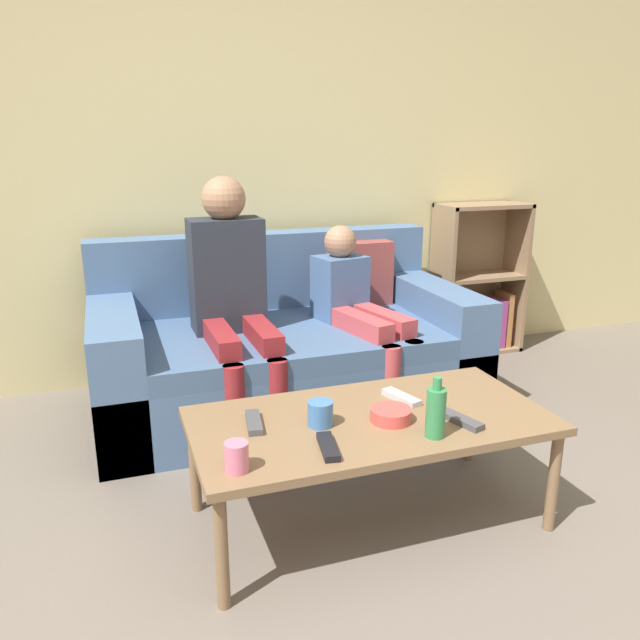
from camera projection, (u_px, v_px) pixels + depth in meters
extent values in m
cube|color=beige|center=(243.00, 147.00, 3.47)|extent=(12.00, 0.06, 2.60)
cube|color=#4C6B93|center=(286.00, 375.00, 3.24)|extent=(1.88, 1.00, 0.33)
cube|color=#466288|center=(290.00, 340.00, 3.09)|extent=(1.44, 0.82, 0.10)
cube|color=#4C6B93|center=(264.00, 270.00, 3.47)|extent=(1.88, 0.18, 0.42)
cube|color=#4C6B93|center=(117.00, 370.00, 2.94)|extent=(0.22, 1.00, 0.59)
cube|color=#4C6B93|center=(429.00, 335.00, 3.46)|extent=(0.22, 1.00, 0.59)
cube|color=#93423D|center=(360.00, 274.00, 3.51)|extent=(0.36, 0.12, 0.36)
cube|color=#8E7051|center=(441.00, 282.00, 3.91)|extent=(0.02, 0.28, 0.96)
cube|color=#8E7051|center=(514.00, 276.00, 4.09)|extent=(0.02, 0.28, 0.96)
cube|color=#8E7051|center=(468.00, 275.00, 4.12)|extent=(0.57, 0.02, 0.96)
cube|color=#8E7051|center=(473.00, 348.00, 4.13)|extent=(0.57, 0.28, 0.02)
cube|color=#8E7051|center=(479.00, 276.00, 3.99)|extent=(0.52, 0.28, 0.02)
cube|color=#8E7051|center=(484.00, 206.00, 3.87)|extent=(0.57, 0.28, 0.02)
cube|color=gold|center=(445.00, 331.00, 4.00)|extent=(0.05, 0.19, 0.26)
cube|color=#6699A8|center=(453.00, 331.00, 4.02)|extent=(0.05, 0.19, 0.25)
cube|color=beige|center=(460.00, 328.00, 4.04)|extent=(0.04, 0.23, 0.27)
cube|color=#232328|center=(469.00, 327.00, 4.06)|extent=(0.06, 0.22, 0.28)
cube|color=beige|center=(478.00, 323.00, 4.07)|extent=(0.06, 0.16, 0.32)
cube|color=red|center=(486.00, 322.00, 4.10)|extent=(0.05, 0.21, 0.32)
cube|color=#993D84|center=(495.00, 322.00, 4.11)|extent=(0.06, 0.18, 0.32)
cube|color=#B77542|center=(503.00, 318.00, 4.13)|extent=(0.04, 0.17, 0.35)
cylinder|color=brown|center=(222.00, 552.00, 1.81)|extent=(0.04, 0.04, 0.38)
cylinder|color=brown|center=(553.00, 482.00, 2.18)|extent=(0.04, 0.04, 0.38)
cylinder|color=brown|center=(194.00, 464.00, 2.30)|extent=(0.04, 0.04, 0.38)
cylinder|color=brown|center=(469.00, 419.00, 2.67)|extent=(0.04, 0.04, 0.38)
cube|color=brown|center=(370.00, 421.00, 2.18)|extent=(1.25, 0.62, 0.03)
cylinder|color=maroon|center=(235.00, 413.00, 2.67)|extent=(0.09, 0.09, 0.43)
cylinder|color=maroon|center=(278.00, 407.00, 2.73)|extent=(0.09, 0.09, 0.43)
cube|color=maroon|center=(220.00, 337.00, 2.83)|extent=(0.11, 0.45, 0.09)
cube|color=maroon|center=(261.00, 333.00, 2.89)|extent=(0.11, 0.45, 0.09)
cube|color=#282D38|center=(227.00, 275.00, 3.03)|extent=(0.35, 0.21, 0.55)
sphere|color=#A87A5B|center=(224.00, 198.00, 2.93)|extent=(0.21, 0.21, 0.21)
cylinder|color=#C6474C|center=(390.00, 390.00, 2.91)|extent=(0.11, 0.11, 0.43)
cylinder|color=#C6474C|center=(412.00, 384.00, 2.98)|extent=(0.11, 0.11, 0.43)
cube|color=#C6474C|center=(359.00, 323.00, 3.04)|extent=(0.20, 0.46, 0.09)
cube|color=#C6474C|center=(381.00, 319.00, 3.11)|extent=(0.20, 0.46, 0.09)
cube|color=#476693|center=(340.00, 287.00, 3.26)|extent=(0.29, 0.25, 0.33)
sphere|color=#A87A5B|center=(340.00, 242.00, 3.19)|extent=(0.17, 0.17, 0.17)
cylinder|color=pink|center=(237.00, 457.00, 1.82)|extent=(0.07, 0.07, 0.09)
cylinder|color=#3D70B2|center=(320.00, 413.00, 2.11)|extent=(0.09, 0.09, 0.09)
cube|color=#47474C|center=(461.00, 420.00, 2.13)|extent=(0.09, 0.18, 0.02)
cube|color=black|center=(328.00, 447.00, 1.95)|extent=(0.08, 0.18, 0.02)
cube|color=#47474C|center=(254.00, 422.00, 2.11)|extent=(0.07, 0.18, 0.02)
cube|color=#B7B7BC|center=(401.00, 397.00, 2.32)|extent=(0.09, 0.18, 0.02)
cylinder|color=#DB4C47|center=(391.00, 415.00, 2.14)|extent=(0.14, 0.14, 0.05)
cylinder|color=#33844C|center=(436.00, 413.00, 2.02)|extent=(0.06, 0.06, 0.16)
cylinder|color=#33844C|center=(437.00, 383.00, 1.99)|extent=(0.03, 0.03, 0.04)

